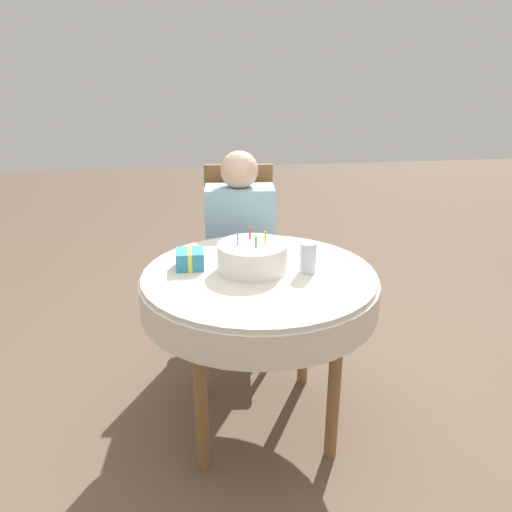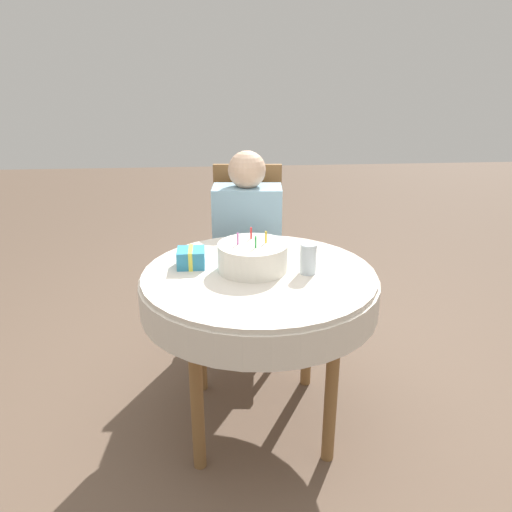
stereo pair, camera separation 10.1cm
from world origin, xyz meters
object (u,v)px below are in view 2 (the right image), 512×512
(person, at_px, (247,233))
(gift_box, at_px, (191,258))
(birthday_cake, at_px, (253,257))
(chair, at_px, (247,251))
(drinking_glass, at_px, (308,259))

(person, height_order, gift_box, person)
(person, bearing_deg, gift_box, -108.65)
(birthday_cake, height_order, gift_box, birthday_cake)
(person, relative_size, gift_box, 9.28)
(person, xyz_separation_m, birthday_cake, (-0.02, -0.67, 0.12))
(chair, bearing_deg, gift_box, -106.15)
(chair, bearing_deg, birthday_cake, -87.18)
(person, relative_size, drinking_glass, 8.92)
(chair, xyz_separation_m, drinking_glass, (0.19, -0.82, 0.27))
(person, distance_m, gift_box, 0.67)
(person, distance_m, birthday_cake, 0.68)
(person, distance_m, drinking_glass, 0.76)
(chair, height_order, drinking_glass, chair)
(person, height_order, drinking_glass, person)
(chair, height_order, person, person)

